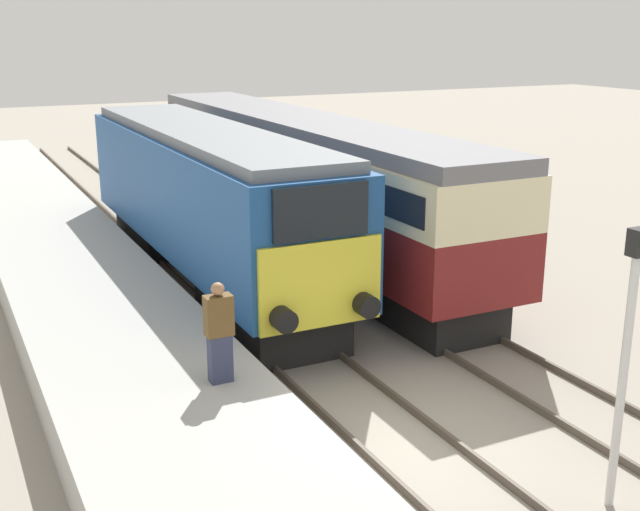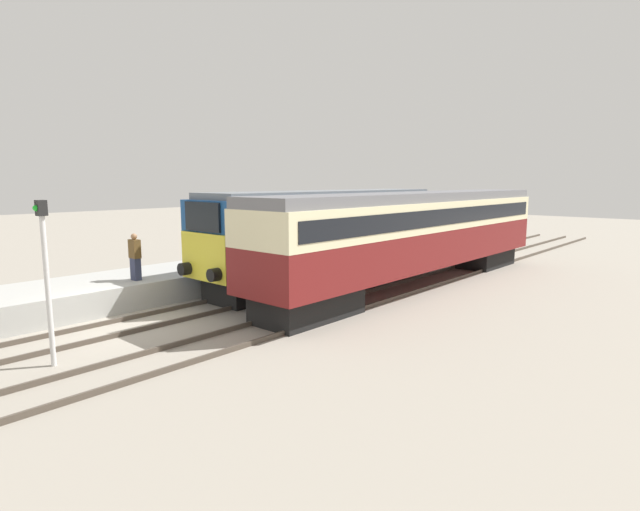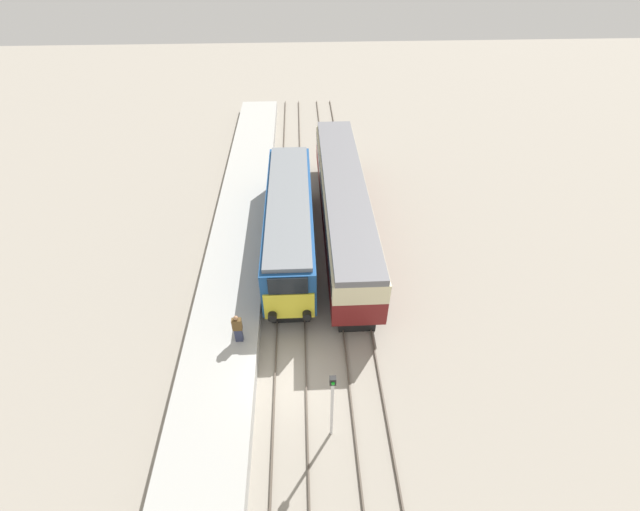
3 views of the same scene
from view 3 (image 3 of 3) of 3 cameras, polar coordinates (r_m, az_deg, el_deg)
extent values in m
plane|color=gray|center=(20.61, -3.94, -16.44)|extent=(120.00, 120.00, 0.00)
cube|color=#A8A8A3|center=(25.93, -11.21, -0.99)|extent=(3.50, 50.00, 0.89)
cube|color=#4C4238|center=(23.73, -5.63, -6.26)|extent=(0.07, 60.00, 0.14)
cube|color=#4C4238|center=(23.68, -2.14, -6.16)|extent=(0.07, 60.00, 0.14)
cube|color=#4C4238|center=(23.75, 2.62, -5.99)|extent=(0.07, 60.00, 0.14)
cube|color=#4C4238|center=(23.91, 6.07, -5.85)|extent=(0.07, 60.00, 0.14)
cube|color=black|center=(23.80, -3.93, -4.48)|extent=(2.03, 4.00, 1.00)
cube|color=black|center=(30.09, -3.86, 6.35)|extent=(2.03, 4.00, 1.00)
cube|color=navy|center=(25.70, -4.07, 4.83)|extent=(2.70, 13.07, 2.74)
cube|color=yellow|center=(21.08, -4.12, -6.76)|extent=(2.48, 0.10, 1.65)
cube|color=black|center=(20.10, -4.30, -4.07)|extent=(1.89, 0.10, 0.99)
cube|color=slate|center=(24.88, -4.23, 7.64)|extent=(2.38, 12.54, 0.24)
cylinder|color=black|center=(21.33, -6.37, -8.09)|extent=(0.44, 0.35, 0.44)
cylinder|color=black|center=(21.27, -1.75, -7.98)|extent=(0.44, 0.35, 0.44)
cube|color=black|center=(23.25, 4.51, -5.94)|extent=(1.89, 3.60, 0.95)
cube|color=black|center=(33.93, 2.01, 10.59)|extent=(1.89, 3.60, 0.95)
cube|color=maroon|center=(27.60, 3.12, 5.91)|extent=(2.70, 17.84, 1.47)
cube|color=beige|center=(26.89, 3.22, 8.22)|extent=(2.71, 17.84, 1.15)
cube|color=black|center=(26.89, 3.22, 8.22)|extent=(2.75, 17.13, 0.63)
cube|color=slate|center=(26.50, 3.28, 9.60)|extent=(2.48, 17.84, 0.36)
cube|color=#2D334C|center=(20.91, -10.78, -10.30)|extent=(0.36, 0.24, 0.79)
cube|color=brown|center=(20.36, -11.03, -8.99)|extent=(0.44, 0.26, 0.66)
sphere|color=#9E704C|center=(20.04, -11.18, -8.17)|extent=(0.21, 0.21, 0.21)
cylinder|color=silver|center=(17.75, 1.59, -19.88)|extent=(0.12, 0.12, 3.60)
cube|color=black|center=(16.07, 1.72, -16.35)|extent=(0.24, 0.20, 0.36)
sphere|color=green|center=(16.01, 1.75, -16.67)|extent=(0.14, 0.14, 0.14)
camera|label=1|loc=(12.99, -41.34, -33.76)|focal=45.00mm
camera|label=2|loc=(18.97, 46.94, -19.87)|focal=28.00mm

